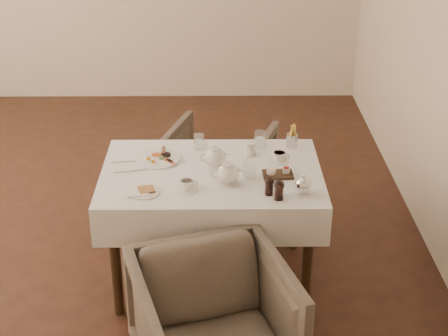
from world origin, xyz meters
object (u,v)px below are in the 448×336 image
armchair_near (213,326)px  breakfast_plate (158,158)px  armchair_far (218,173)px  teapot_centre (215,156)px  table (212,189)px

armchair_near → breakfast_plate: size_ratio=2.85×
armchair_near → armchair_far: armchair_near is taller
armchair_near → breakfast_plate: (-0.33, 1.03, 0.42)m
armchair_far → breakfast_plate: breakfast_plate is taller
armchair_far → armchair_near: bearing=107.2°
armchair_near → armchair_far: 1.67m
breakfast_plate → teapot_centre: size_ratio=1.52×
table → teapot_centre: bearing=71.3°
table → teapot_centre: 0.20m
breakfast_plate → teapot_centre: 0.36m
teapot_centre → armchair_near: bearing=-104.3°
armchair_far → breakfast_plate: 0.85m
table → armchair_far: table is taller
breakfast_plate → table: bearing=-1.9°
table → breakfast_plate: (-0.32, 0.15, 0.13)m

